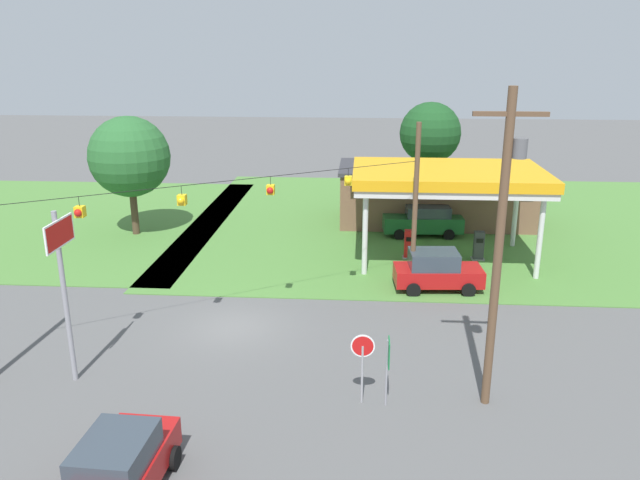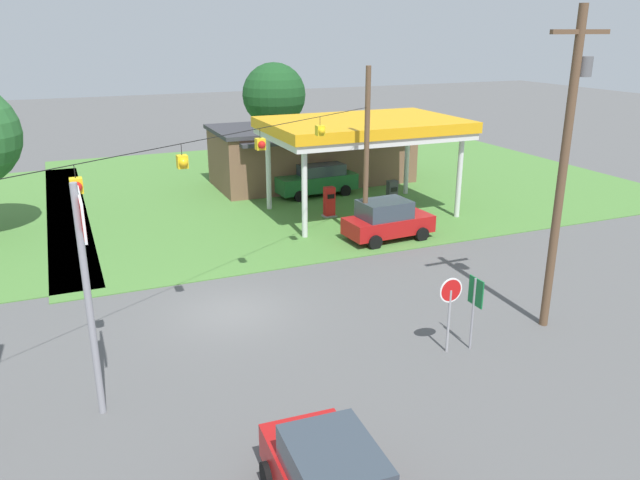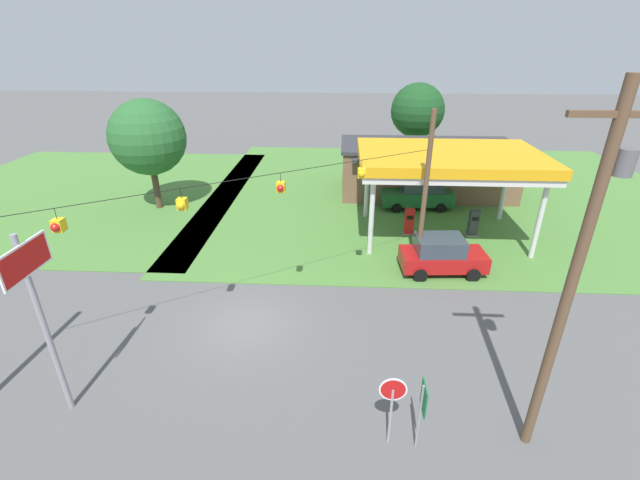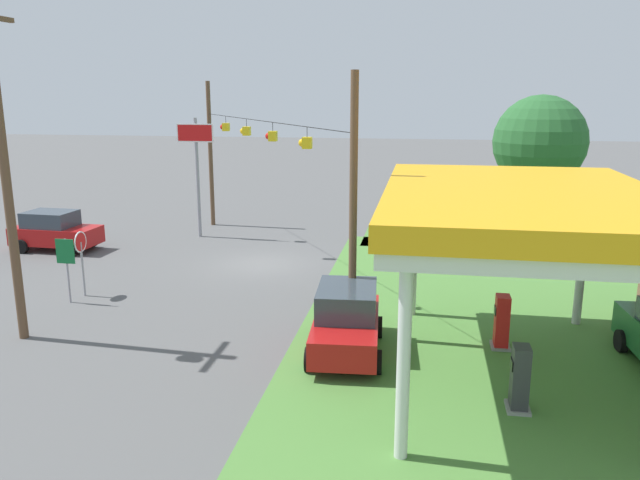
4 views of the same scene
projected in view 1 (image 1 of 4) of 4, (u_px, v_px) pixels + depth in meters
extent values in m
plane|color=#565656|center=(234.00, 327.00, 26.57)|extent=(160.00, 160.00, 0.00)
cube|color=#4C7F38|center=(459.00, 222.00, 42.18)|extent=(36.00, 28.00, 0.04)
cube|color=#4C7F38|center=(51.00, 219.00, 42.87)|extent=(24.00, 24.00, 0.04)
cube|color=silver|center=(448.00, 182.00, 33.63)|extent=(10.02, 6.62, 0.35)
cube|color=orange|center=(448.00, 174.00, 33.50)|extent=(10.22, 6.82, 0.55)
cylinder|color=silver|center=(365.00, 236.00, 32.04)|extent=(0.28, 0.28, 4.24)
cylinder|color=silver|center=(540.00, 239.00, 31.45)|extent=(0.28, 0.28, 4.24)
cylinder|color=silver|center=(365.00, 209.00, 37.20)|extent=(0.28, 0.28, 4.24)
cylinder|color=silver|center=(515.00, 212.00, 36.60)|extent=(0.28, 0.28, 4.24)
cube|color=brown|center=(435.00, 196.00, 41.76)|extent=(12.59, 5.44, 3.58)
cube|color=#333338|center=(437.00, 168.00, 41.19)|extent=(12.89, 5.74, 0.24)
cube|color=#333338|center=(442.00, 184.00, 38.38)|extent=(11.33, 0.70, 0.20)
cube|color=gray|center=(409.00, 258.00, 35.07)|extent=(0.71, 0.56, 0.12)
cube|color=red|center=(409.00, 243.00, 34.82)|extent=(0.55, 0.40, 1.54)
cube|color=black|center=(410.00, 239.00, 34.52)|extent=(0.39, 0.03, 0.24)
cube|color=gray|center=(478.00, 259.00, 34.81)|extent=(0.71, 0.56, 0.12)
cube|color=#333338|center=(479.00, 245.00, 34.56)|extent=(0.55, 0.40, 1.54)
cube|color=black|center=(480.00, 241.00, 34.26)|extent=(0.39, 0.03, 0.24)
cube|color=#AD1414|center=(438.00, 275.00, 30.48)|extent=(4.35, 2.13, 0.80)
cube|color=#333D47|center=(434.00, 259.00, 30.23)|extent=(2.44, 1.85, 0.82)
cylinder|color=black|center=(460.00, 276.00, 31.49)|extent=(0.69, 0.26, 0.68)
cylinder|color=black|center=(469.00, 290.00, 29.69)|extent=(0.69, 0.26, 0.68)
cylinder|color=black|center=(408.00, 276.00, 31.50)|extent=(0.69, 0.26, 0.68)
cylinder|color=black|center=(413.00, 290.00, 29.70)|extent=(0.69, 0.26, 0.68)
cube|color=#1E602D|center=(422.00, 223.00, 39.08)|extent=(5.01, 2.16, 0.95)
cube|color=#333D47|center=(428.00, 211.00, 38.84)|extent=(2.80, 1.87, 0.64)
cylinder|color=black|center=(400.00, 235.00, 38.33)|extent=(0.69, 0.26, 0.68)
cylinder|color=black|center=(396.00, 226.00, 40.14)|extent=(0.69, 0.26, 0.68)
cylinder|color=black|center=(449.00, 235.00, 38.31)|extent=(0.69, 0.26, 0.68)
cylinder|color=black|center=(443.00, 226.00, 40.12)|extent=(0.69, 0.26, 0.68)
cube|color=#AD1414|center=(122.00, 472.00, 16.40)|extent=(2.03, 4.19, 0.83)
cube|color=#333D47|center=(115.00, 453.00, 15.93)|extent=(1.80, 2.33, 0.75)
cylinder|color=black|center=(110.00, 453.00, 17.84)|extent=(0.25, 0.69, 0.68)
cylinder|color=black|center=(174.00, 458.00, 17.63)|extent=(0.25, 0.69, 0.68)
cylinder|color=#99999E|center=(362.00, 374.00, 20.69)|extent=(0.08, 0.08, 2.10)
cylinder|color=white|center=(363.00, 346.00, 20.37)|extent=(0.80, 0.03, 0.80)
cylinder|color=red|center=(363.00, 346.00, 20.37)|extent=(0.70, 0.03, 0.70)
cylinder|color=gray|center=(65.00, 299.00, 21.51)|extent=(0.18, 0.18, 6.26)
cube|color=white|center=(59.00, 233.00, 20.80)|extent=(0.06, 1.95, 0.94)
cube|color=red|center=(59.00, 233.00, 20.80)|extent=(0.07, 1.83, 0.82)
cylinder|color=gray|center=(387.00, 373.00, 20.48)|extent=(0.07, 0.07, 2.40)
cube|color=#146B33|center=(389.00, 353.00, 20.25)|extent=(0.04, 0.70, 0.90)
cylinder|color=brown|center=(498.00, 256.00, 19.46)|extent=(0.28, 0.28, 10.39)
cube|color=brown|center=(511.00, 114.00, 18.14)|extent=(2.20, 0.14, 0.14)
cylinder|color=#59595B|center=(520.00, 148.00, 18.42)|extent=(0.44, 0.44, 0.60)
cylinder|color=brown|center=(415.00, 209.00, 29.58)|extent=(0.24, 0.24, 8.15)
cylinder|color=black|center=(227.00, 181.00, 24.67)|extent=(15.74, 10.02, 0.02)
cylinder|color=black|center=(79.00, 201.00, 22.18)|extent=(0.02, 0.02, 0.35)
cube|color=yellow|center=(80.00, 212.00, 22.29)|extent=(0.32, 0.32, 0.40)
sphere|color=red|center=(78.00, 213.00, 22.13)|extent=(0.28, 0.28, 0.28)
cylinder|color=black|center=(181.00, 190.00, 23.87)|extent=(0.02, 0.02, 0.35)
cube|color=yellow|center=(182.00, 200.00, 23.98)|extent=(0.32, 0.32, 0.40)
sphere|color=yellow|center=(181.00, 201.00, 23.82)|extent=(0.28, 0.28, 0.28)
cylinder|color=black|center=(270.00, 181.00, 25.56)|extent=(0.02, 0.02, 0.35)
cube|color=yellow|center=(271.00, 190.00, 25.68)|extent=(0.32, 0.32, 0.40)
sphere|color=red|center=(270.00, 190.00, 25.51)|extent=(0.28, 0.28, 0.28)
cylinder|color=black|center=(348.00, 172.00, 27.25)|extent=(0.02, 0.02, 0.35)
cube|color=yellow|center=(348.00, 181.00, 27.37)|extent=(0.32, 0.32, 0.40)
sphere|color=yellow|center=(348.00, 181.00, 27.21)|extent=(0.28, 0.28, 0.28)
cylinder|color=#4C3828|center=(428.00, 176.00, 49.82)|extent=(0.44, 0.44, 2.99)
sphere|color=#19471E|center=(430.00, 133.00, 48.80)|extent=(4.79, 4.79, 4.79)
cylinder|color=#4C3828|center=(134.00, 211.00, 39.17)|extent=(0.44, 0.44, 2.99)
sphere|color=#28602D|center=(129.00, 157.00, 38.13)|extent=(4.94, 4.94, 4.94)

